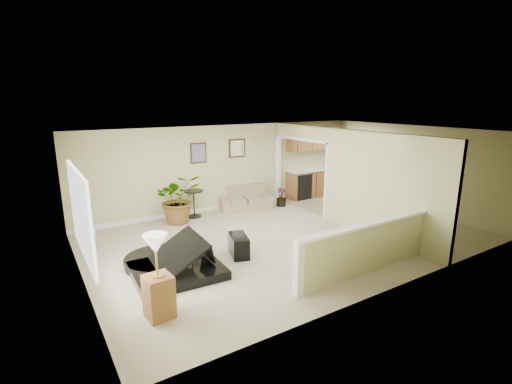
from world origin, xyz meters
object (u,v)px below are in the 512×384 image
accent_table (194,200)px  small_plant (281,198)px  piano (171,241)px  palm_plant (178,199)px  lamp_stand (158,283)px  loveseat (244,197)px  piano_bench (239,245)px

accent_table → small_plant: 2.77m
piano → palm_plant: piano is taller
accent_table → lamp_stand: size_ratio=0.58×
loveseat → small_plant: size_ratio=3.04×
loveseat → piano_bench: bearing=-108.3°
piano_bench → lamp_stand: bearing=-147.7°
piano → lamp_stand: bearing=-113.9°
accent_table → lamp_stand: 4.95m
loveseat → lamp_stand: 5.97m
loveseat → palm_plant: size_ratio=1.32×
piano → loveseat: size_ratio=1.17×
piano_bench → accent_table: 3.01m
loveseat → lamp_stand: size_ratio=1.31×
accent_table → palm_plant: 0.59m
lamp_stand → small_plant: bearing=37.6°
small_plant → lamp_stand: size_ratio=0.43×
loveseat → lamp_stand: bearing=-118.9°
accent_table → palm_plant: size_ratio=0.58×
piano_bench → piano: bearing=-179.8°
palm_plant → loveseat: bearing=7.3°
loveseat → accent_table: (-1.65, -0.05, 0.16)m
piano → lamp_stand: (-0.68, -1.35, -0.08)m
accent_table → piano_bench: bearing=-94.8°
accent_table → palm_plant: bearing=-156.6°
piano → accent_table: bearing=62.9°
piano_bench → accent_table: size_ratio=0.87×
loveseat → piano: bearing=-124.2°
palm_plant → piano_bench: bearing=-84.3°
palm_plant → small_plant: (3.26, -0.16, -0.41)m
piano → accent_table: piano is taller
loveseat → lamp_stand: (-4.04, -4.39, 0.23)m
palm_plant → small_plant: palm_plant is taller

